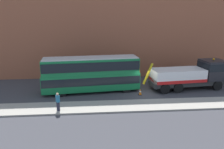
% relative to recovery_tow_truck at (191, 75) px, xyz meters
% --- Properties ---
extents(ground_plane, '(120.00, 120.00, 0.00)m').
position_rel_recovery_tow_truck_xyz_m(ground_plane, '(-5.72, -0.55, -1.76)').
color(ground_plane, '#38383D').
extents(near_kerb, '(60.00, 2.80, 0.15)m').
position_rel_recovery_tow_truck_xyz_m(near_kerb, '(-5.72, -4.75, -1.68)').
color(near_kerb, gray).
rests_on(near_kerb, ground_plane).
extents(building_facade, '(60.00, 1.50, 16.00)m').
position_rel_recovery_tow_truck_xyz_m(building_facade, '(-5.72, 6.50, 6.31)').
color(building_facade, '#935138').
rests_on(building_facade, ground_plane).
extents(recovery_tow_truck, '(10.23, 3.51, 3.67)m').
position_rel_recovery_tow_truck_xyz_m(recovery_tow_truck, '(0.00, 0.00, 0.00)').
color(recovery_tow_truck, '#2D2D2D').
rests_on(recovery_tow_truck, ground_plane).
extents(double_decker_bus, '(11.19, 3.63, 4.06)m').
position_rel_recovery_tow_truck_xyz_m(double_decker_bus, '(-11.96, -0.05, 0.47)').
color(double_decker_bus, '#146B38').
rests_on(double_decker_bus, ground_plane).
extents(pedestrian_onlooker, '(0.43, 0.48, 1.71)m').
position_rel_recovery_tow_truck_xyz_m(pedestrian_onlooker, '(-14.95, -5.47, -0.77)').
color(pedestrian_onlooker, '#232333').
rests_on(pedestrian_onlooker, near_kerb).
extents(traffic_cone_near_bus, '(0.36, 0.36, 0.72)m').
position_rel_recovery_tow_truck_xyz_m(traffic_cone_near_bus, '(-6.52, -1.65, -1.42)').
color(traffic_cone_near_bus, orange).
rests_on(traffic_cone_near_bus, ground_plane).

